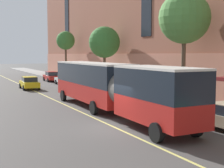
{
  "coord_description": "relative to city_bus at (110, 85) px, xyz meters",
  "views": [
    {
      "loc": [
        -8.49,
        -16.04,
        4.32
      ],
      "look_at": [
        3.41,
        7.46,
        1.8
      ],
      "focal_mm": 50.0,
      "sensor_mm": 36.0,
      "label": 1
    }
  ],
  "objects": [
    {
      "name": "street_tree_far_downtown",
      "position": [
        6.95,
        30.73,
        4.45
      ],
      "size": [
        3.12,
        3.12,
        8.05
      ],
      "color": "brown",
      "rests_on": "sidewalk"
    },
    {
      "name": "city_bus",
      "position": [
        0.0,
        0.0,
        0.0
      ],
      "size": [
        2.96,
        18.39,
        3.64
      ],
      "color": "red",
      "rests_on": "ground"
    },
    {
      "name": "street_tree_far_uptown",
      "position": [
        6.95,
        15.48,
        3.69
      ],
      "size": [
        3.94,
        3.94,
        7.65
      ],
      "color": "brown",
      "rests_on": "sidewalk"
    },
    {
      "name": "lane_centerline",
      "position": [
        -1.7,
        -1.13,
        -2.11
      ],
      "size": [
        0.16,
        140.0,
        0.01
      ],
      "primitive_type": "cube",
      "color": "#E0D66B",
      "rests_on": "ground"
    },
    {
      "name": "parked_car_white_2",
      "position": [
        3.82,
        22.16,
        -1.33
      ],
      "size": [
        1.93,
        4.24,
        1.56
      ],
      "color": "silver",
      "rests_on": "ground"
    },
    {
      "name": "parked_car_silver_1",
      "position": [
        3.68,
        6.38,
        -1.33
      ],
      "size": [
        2.01,
        4.57,
        1.56
      ],
      "color": "#B7B7BC",
      "rests_on": "ground"
    },
    {
      "name": "parked_car_red_6",
      "position": [
        3.77,
        28.57,
        -1.33
      ],
      "size": [
        2.04,
        4.49,
        1.56
      ],
      "color": "#B21E19",
      "rests_on": "ground"
    },
    {
      "name": "ground_plane",
      "position": [
        -1.54,
        -4.13,
        -2.11
      ],
      "size": [
        260.0,
        260.0,
        0.0
      ],
      "primitive_type": "plane",
      "color": "#4C4947"
    },
    {
      "name": "sidewalk",
      "position": [
        7.17,
        -1.13,
        -2.03
      ],
      "size": [
        4.47,
        160.0,
        0.15
      ],
      "primitive_type": "cube",
      "color": "gray",
      "rests_on": "ground"
    },
    {
      "name": "street_tree_mid_block",
      "position": [
        6.95,
        0.24,
        5.14
      ],
      "size": [
        4.24,
        4.24,
        9.26
      ],
      "color": "brown",
      "rests_on": "sidewalk"
    },
    {
      "name": "taxi_cab",
      "position": [
        -1.8,
        18.81,
        -1.33
      ],
      "size": [
        2.14,
        4.48,
        1.56
      ],
      "color": "yellow",
      "rests_on": "ground"
    },
    {
      "name": "parked_car_red_4",
      "position": [
        3.79,
        16.05,
        -1.33
      ],
      "size": [
        1.97,
        4.68,
        1.56
      ],
      "color": "#B21E19",
      "rests_on": "ground"
    }
  ]
}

